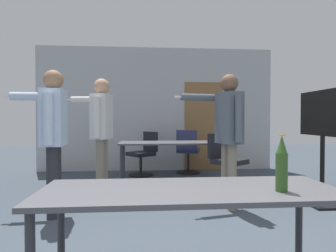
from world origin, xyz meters
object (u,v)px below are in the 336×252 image
object	(u,v)px
person_right_polo	(52,128)
beer_bottle	(282,165)
office_chair_far_right	(226,163)
person_center_tall	(228,126)
person_far_watching	(101,124)
office_chair_side_rolled	(144,155)
tv_screen	(323,133)
office_chair_near_pushed	(188,153)

from	to	relation	value
person_right_polo	beer_bottle	world-z (taller)	person_right_polo
person_right_polo	office_chair_far_right	xyz separation A→B (m)	(2.47, 1.13, -0.63)
person_center_tall	person_right_polo	size ratio (longest dim) A/B	1.00
person_far_watching	office_chair_side_rolled	size ratio (longest dim) A/B	1.99
person_center_tall	office_chair_side_rolled	distance (m)	2.80
person_far_watching	person_right_polo	size ratio (longest dim) A/B	1.02
office_chair_side_rolled	beer_bottle	bearing A→B (deg)	152.80
tv_screen	office_chair_side_rolled	distance (m)	3.50
office_chair_side_rolled	office_chair_near_pushed	distance (m)	0.96
person_right_polo	office_chair_side_rolled	bearing A→B (deg)	-26.69
tv_screen	office_chair_near_pushed	distance (m)	2.95
person_far_watching	person_right_polo	distance (m)	1.09
office_chair_side_rolled	office_chair_far_right	bearing A→B (deg)	-174.51
person_right_polo	beer_bottle	bearing A→B (deg)	-140.61
tv_screen	beer_bottle	bearing A→B (deg)	-36.52
tv_screen	office_chair_far_right	size ratio (longest dim) A/B	1.68
tv_screen	office_chair_near_pushed	bearing A→B (deg)	-148.69
office_chair_side_rolled	beer_bottle	xyz separation A→B (m)	(0.80, -4.66, 0.49)
person_center_tall	person_right_polo	world-z (taller)	person_right_polo
office_chair_far_right	beer_bottle	size ratio (longest dim) A/B	2.82
person_center_tall	person_far_watching	bearing A→B (deg)	50.85
office_chair_far_right	person_far_watching	bearing A→B (deg)	-34.47
office_chair_far_right	person_right_polo	bearing A→B (deg)	-13.51
office_chair_far_right	office_chair_near_pushed	world-z (taller)	office_chair_near_pushed
tv_screen	person_center_tall	world-z (taller)	person_center_tall
person_center_tall	office_chair_side_rolled	xyz separation A→B (m)	(-1.11, 2.48, -0.67)
office_chair_far_right	tv_screen	bearing A→B (deg)	101.84
beer_bottle	office_chair_far_right	bearing A→B (deg)	80.03
person_right_polo	office_chair_near_pushed	size ratio (longest dim) A/B	1.86
office_chair_side_rolled	office_chair_near_pushed	xyz separation A→B (m)	(0.96, 0.07, 0.03)
office_chair_near_pushed	person_right_polo	bearing A→B (deg)	-111.25
office_chair_side_rolled	beer_bottle	size ratio (longest dim) A/B	2.72
tv_screen	person_center_tall	size ratio (longest dim) A/B	0.89
person_far_watching	office_chair_near_pushed	world-z (taller)	person_far_watching
office_chair_far_right	office_chair_side_rolled	distance (m)	2.02
person_center_tall	beer_bottle	world-z (taller)	person_center_tall
person_right_polo	office_chair_far_right	distance (m)	2.79
person_far_watching	person_center_tall	bearing A→B (deg)	-106.04
office_chair_side_rolled	tv_screen	bearing A→B (deg)	-171.40
office_chair_far_right	person_center_tall	bearing A→B (deg)	37.67
person_far_watching	beer_bottle	distance (m)	3.39
person_far_watching	office_chair_near_pushed	xyz separation A→B (m)	(1.62, 1.68, -0.65)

